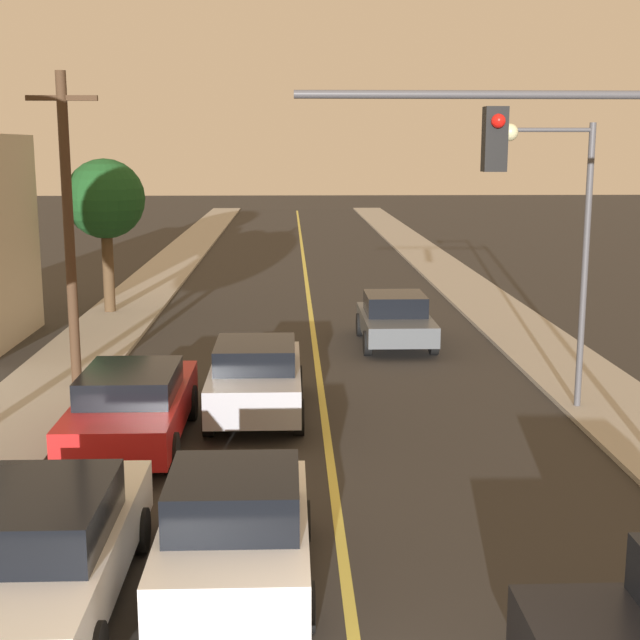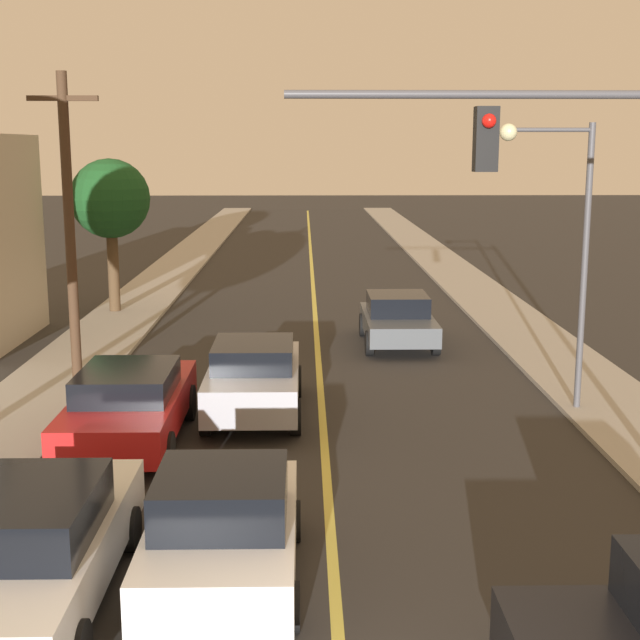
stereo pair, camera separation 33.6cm
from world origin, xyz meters
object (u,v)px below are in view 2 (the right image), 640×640
(car_outer_lane_second, at_px, (130,404))
(tree_left_far, at_px, (110,200))
(car_near_lane_front, at_px, (223,527))
(car_far_oncoming, at_px, (398,319))
(utility_pole_left, at_px, (69,225))
(car_near_lane_second, at_px, (254,377))
(car_outer_lane_front, at_px, (34,547))
(streetlamp_right, at_px, (562,223))
(traffic_signal_mast, at_px, (618,222))

(car_outer_lane_second, bearing_deg, tree_left_far, 102.91)
(car_outer_lane_second, bearing_deg, car_near_lane_front, -67.86)
(car_far_oncoming, height_order, utility_pole_left, utility_pole_left)
(car_near_lane_second, bearing_deg, car_near_lane_front, -90.00)
(car_outer_lane_front, bearing_deg, tree_left_far, 98.97)
(car_outer_lane_front, xyz_separation_m, car_far_oncoming, (6.11, 15.03, -0.05))
(car_outer_lane_front, distance_m, streetlamp_right, 12.52)
(car_far_oncoming, xyz_separation_m, traffic_signal_mast, (1.76, -12.73, 3.88))
(car_near_lane_front, distance_m, car_outer_lane_second, 6.10)
(car_outer_lane_second, relative_size, tree_left_far, 0.98)
(streetlamp_right, xyz_separation_m, utility_pole_left, (-10.87, 2.14, -0.21))
(car_near_lane_second, relative_size, car_far_oncoming, 1.06)
(car_near_lane_second, distance_m, streetlamp_right, 7.29)
(car_outer_lane_front, relative_size, car_outer_lane_second, 0.98)
(car_near_lane_second, distance_m, car_far_oncoming, 7.87)
(car_near_lane_front, xyz_separation_m, streetlamp_right, (6.51, 7.65, 3.33))
(car_far_oncoming, bearing_deg, utility_pole_left, 29.55)
(traffic_signal_mast, bearing_deg, car_near_lane_second, 133.67)
(car_outer_lane_front, height_order, car_outer_lane_second, car_outer_lane_front)
(car_outer_lane_second, xyz_separation_m, car_far_oncoming, (6.11, 8.78, -0.06))
(streetlamp_right, bearing_deg, car_far_oncoming, 111.76)
(car_near_lane_second, distance_m, car_outer_lane_front, 8.47)
(car_outer_lane_front, bearing_deg, streetlamp_right, 43.16)
(traffic_signal_mast, distance_m, streetlamp_right, 6.05)
(streetlamp_right, bearing_deg, car_near_lane_second, -178.99)
(car_outer_lane_second, relative_size, car_far_oncoming, 1.21)
(car_far_oncoming, xyz_separation_m, streetlamp_right, (2.70, -6.77, 3.35))
(tree_left_far, bearing_deg, car_outer_lane_front, -81.03)
(car_outer_lane_front, xyz_separation_m, traffic_signal_mast, (7.87, 2.31, 3.82))
(car_near_lane_front, bearing_deg, car_near_lane_second, 90.00)
(car_outer_lane_second, height_order, utility_pole_left, utility_pole_left)
(car_outer_lane_front, bearing_deg, car_near_lane_front, 14.91)
(tree_left_far, bearing_deg, car_outer_lane_second, -77.09)
(streetlamp_right, distance_m, utility_pole_left, 11.08)
(car_near_lane_second, xyz_separation_m, car_far_oncoming, (3.81, 6.89, -0.09))
(car_outer_lane_second, bearing_deg, traffic_signal_mast, -26.65)
(car_near_lane_front, distance_m, car_near_lane_second, 7.54)
(utility_pole_left, relative_size, tree_left_far, 1.39)
(car_outer_lane_front, xyz_separation_m, utility_pole_left, (-2.06, 10.40, 3.09))
(utility_pole_left, distance_m, tree_left_far, 9.76)
(tree_left_far, bearing_deg, car_near_lane_second, -65.41)
(streetlamp_right, bearing_deg, car_outer_lane_second, -167.18)
(car_near_lane_front, height_order, car_near_lane_second, car_near_lane_second)
(tree_left_far, bearing_deg, car_far_oncoming, -28.61)
(streetlamp_right, height_order, utility_pole_left, utility_pole_left)
(car_near_lane_front, relative_size, streetlamp_right, 0.66)
(traffic_signal_mast, distance_m, utility_pole_left, 12.84)
(car_near_lane_second, xyz_separation_m, traffic_signal_mast, (5.58, -5.84, 3.79))
(car_near_lane_front, bearing_deg, streetlamp_right, 49.59)
(car_far_oncoming, distance_m, tree_left_far, 11.03)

